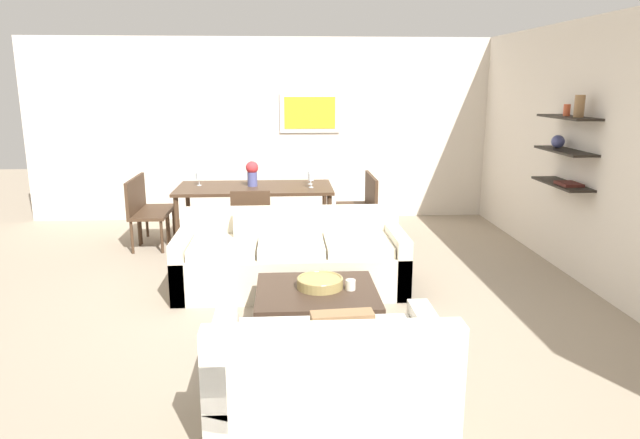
# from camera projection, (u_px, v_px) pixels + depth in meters

# --- Properties ---
(ground_plane) EXTENTS (18.00, 18.00, 0.00)m
(ground_plane) POSITION_uv_depth(u_px,v_px,m) (295.00, 300.00, 5.59)
(ground_plane) COLOR gray
(back_wall_unit) EXTENTS (8.40, 0.09, 2.70)m
(back_wall_unit) POSITION_uv_depth(u_px,v_px,m) (309.00, 130.00, 8.71)
(back_wall_unit) COLOR silver
(back_wall_unit) RESTS_ON ground
(right_wall_shelf_unit) EXTENTS (0.34, 8.20, 2.70)m
(right_wall_shelf_unit) POSITION_uv_depth(u_px,v_px,m) (581.00, 151.00, 6.04)
(right_wall_shelf_unit) COLOR silver
(right_wall_shelf_unit) RESTS_ON ground
(sofa_beige) EXTENTS (2.28, 0.90, 0.78)m
(sofa_beige) POSITION_uv_depth(u_px,v_px,m) (291.00, 261.00, 5.84)
(sofa_beige) COLOR beige
(sofa_beige) RESTS_ON ground
(loveseat_white) EXTENTS (1.44, 0.90, 0.78)m
(loveseat_white) POSITION_uv_depth(u_px,v_px,m) (329.00, 377.00, 3.54)
(loveseat_white) COLOR silver
(loveseat_white) RESTS_ON ground
(coffee_table) EXTENTS (1.00, 0.92, 0.38)m
(coffee_table) POSITION_uv_depth(u_px,v_px,m) (317.00, 311.00, 4.82)
(coffee_table) COLOR #38281E
(coffee_table) RESTS_ON ground
(decorative_bowl) EXTENTS (0.39, 0.39, 0.09)m
(decorative_bowl) POSITION_uv_depth(u_px,v_px,m) (320.00, 282.00, 4.82)
(decorative_bowl) COLOR #99844C
(decorative_bowl) RESTS_ON coffee_table
(candle_jar) EXTENTS (0.08, 0.08, 0.09)m
(candle_jar) POSITION_uv_depth(u_px,v_px,m) (351.00, 285.00, 4.77)
(candle_jar) COLOR silver
(candle_jar) RESTS_ON coffee_table
(dining_table) EXTENTS (1.98, 0.97, 0.75)m
(dining_table) POSITION_uv_depth(u_px,v_px,m) (255.00, 191.00, 7.41)
(dining_table) COLOR #422D1E
(dining_table) RESTS_ON ground
(dining_chair_right_far) EXTENTS (0.44, 0.44, 0.88)m
(dining_chair_right_far) POSITION_uv_depth(u_px,v_px,m) (360.00, 200.00, 7.75)
(dining_chair_right_far) COLOR #422D1E
(dining_chair_right_far) RESTS_ON ground
(dining_chair_right_near) EXTENTS (0.44, 0.44, 0.88)m
(dining_chair_right_near) POSITION_uv_depth(u_px,v_px,m) (365.00, 207.00, 7.32)
(dining_chair_right_near) COLOR #422D1E
(dining_chair_right_near) RESTS_ON ground
(dining_chair_left_far) EXTENTS (0.44, 0.44, 0.88)m
(dining_chair_left_far) POSITION_uv_depth(u_px,v_px,m) (149.00, 203.00, 7.58)
(dining_chair_left_far) COLOR #422D1E
(dining_chair_left_far) RESTS_ON ground
(dining_chair_left_near) EXTENTS (0.44, 0.44, 0.88)m
(dining_chair_left_near) POSITION_uv_depth(u_px,v_px,m) (141.00, 210.00, 7.15)
(dining_chair_left_near) COLOR #422D1E
(dining_chair_left_near) RESTS_ON ground
(dining_chair_foot) EXTENTS (0.44, 0.44, 0.88)m
(dining_chair_foot) POSITION_uv_depth(u_px,v_px,m) (252.00, 221.00, 6.58)
(dining_chair_foot) COLOR #422D1E
(dining_chair_foot) RESTS_ON ground
(wine_glass_left_far) EXTENTS (0.08, 0.08, 0.17)m
(wine_glass_left_far) POSITION_uv_depth(u_px,v_px,m) (199.00, 176.00, 7.44)
(wine_glass_left_far) COLOR silver
(wine_glass_left_far) RESTS_ON dining_table
(wine_glass_right_far) EXTENTS (0.06, 0.06, 0.18)m
(wine_glass_right_far) POSITION_uv_depth(u_px,v_px,m) (310.00, 175.00, 7.52)
(wine_glass_right_far) COLOR silver
(wine_glass_right_far) RESTS_ON dining_table
(wine_glass_right_near) EXTENTS (0.07, 0.07, 0.18)m
(wine_glass_right_near) POSITION_uv_depth(u_px,v_px,m) (311.00, 178.00, 7.29)
(wine_glass_right_near) COLOR silver
(wine_glass_right_near) RESTS_ON dining_table
(centerpiece_vase) EXTENTS (0.16, 0.16, 0.32)m
(centerpiece_vase) POSITION_uv_depth(u_px,v_px,m) (252.00, 172.00, 7.37)
(centerpiece_vase) COLOR #4C518C
(centerpiece_vase) RESTS_ON dining_table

